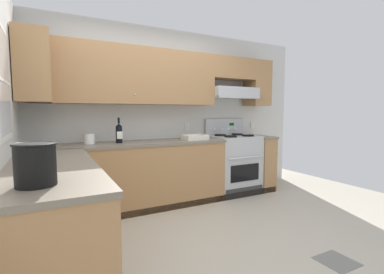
# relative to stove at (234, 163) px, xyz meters

# --- Properties ---
(ground_plane) EXTENTS (7.04, 7.04, 0.00)m
(ground_plane) POSITION_rel_stove_xyz_m (-1.40, -1.25, -0.48)
(ground_plane) COLOR #B2AA99
(floor_accent_tile) EXTENTS (0.30, 0.30, 0.01)m
(floor_accent_tile) POSITION_rel_stove_xyz_m (-0.45, -2.14, -0.48)
(floor_accent_tile) COLOR slate
(floor_accent_tile) RESTS_ON ground_plane
(wall_back) EXTENTS (4.68, 0.57, 2.55)m
(wall_back) POSITION_rel_stove_xyz_m (-1.01, 0.27, 1.00)
(wall_back) COLOR silver
(wall_back) RESTS_ON ground_plane
(counter_back_run) EXTENTS (3.60, 0.65, 0.91)m
(counter_back_run) POSITION_rel_stove_xyz_m (-1.44, -0.01, -0.03)
(counter_back_run) COLOR #A87A4C
(counter_back_run) RESTS_ON ground_plane
(counter_left_run) EXTENTS (0.63, 1.91, 0.91)m
(counter_left_run) POSITION_rel_stove_xyz_m (-2.64, -1.26, -0.03)
(counter_left_run) COLOR #A87A4C
(counter_left_run) RESTS_ON ground_plane
(stove) EXTENTS (0.76, 0.62, 1.20)m
(stove) POSITION_rel_stove_xyz_m (0.00, 0.00, 0.00)
(stove) COLOR #B7BABC
(stove) RESTS_ON ground_plane
(wine_bottle) EXTENTS (0.08, 0.08, 0.33)m
(wine_bottle) POSITION_rel_stove_xyz_m (-1.84, 0.01, 0.56)
(wine_bottle) COLOR black
(wine_bottle) RESTS_ON counter_back_run
(bowl) EXTENTS (0.34, 0.25, 0.07)m
(bowl) POSITION_rel_stove_xyz_m (-0.76, -0.07, 0.46)
(bowl) COLOR white
(bowl) RESTS_ON counter_back_run
(bucket) EXTENTS (0.22, 0.22, 0.24)m
(bucket) POSITION_rel_stove_xyz_m (-2.72, -1.88, 0.56)
(bucket) COLOR black
(bucket) RESTS_ON counter_left_run
(paper_towel_roll) EXTENTS (0.14, 0.14, 0.13)m
(paper_towel_roll) POSITION_rel_stove_xyz_m (-2.20, 0.08, 0.50)
(paper_towel_roll) COLOR white
(paper_towel_roll) RESTS_ON counter_back_run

